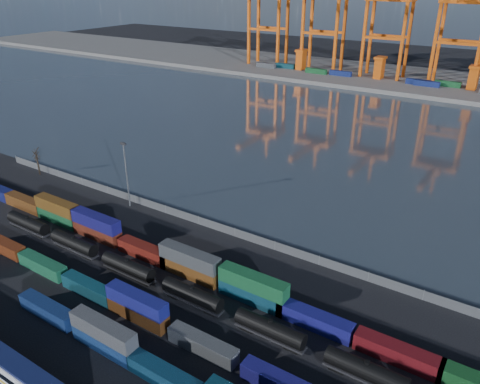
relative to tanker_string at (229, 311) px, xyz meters
The scene contains 13 objects.
ground 15.29m from the tanker_string, 161.54° to the right, with size 700.00×700.00×0.00m, color black.
harbor_water 101.24m from the tanker_string, 98.17° to the left, with size 700.00×700.00×0.00m, color #2B353F.
far_quay 205.70m from the tanker_string, 94.01° to the left, with size 700.00×70.00×2.00m, color #514F4C.
container_row_south 18.91m from the tanker_string, 123.33° to the right, with size 140.60×2.47×5.27m.
container_row_mid 22.30m from the tanker_string, 158.93° to the right, with size 140.97×2.43×5.19m.
container_row_north 26.70m from the tanker_string, 166.25° to the left, with size 141.75×2.64×5.63m.
tanker_string is the anchor object (origin of this frame).
waterfront_fence 27.31m from the tanker_string, 121.82° to the left, with size 160.12×0.12×2.20m.
bare_tree 83.19m from the tanker_string, 165.15° to the left, with size 2.09×2.09×8.18m.
yard_light_mast 49.75m from the tanker_string, 154.48° to the left, with size 1.60×0.40×16.60m.
gantry_cranes 202.70m from the tanker_string, 96.29° to the left, with size 197.42×43.05×58.30m.
quay_containers 192.35m from the tanker_string, 97.58° to the left, with size 172.58×10.99×2.60m.
straddle_carriers 196.01m from the tanker_string, 94.95° to the left, with size 140.00×7.00×11.10m.
Camera 1 is at (49.44, -45.47, 52.68)m, focal length 35.00 mm.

